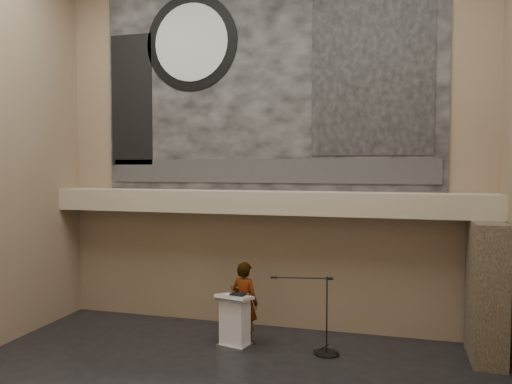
% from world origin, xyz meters
% --- Properties ---
extents(wall_back, '(10.00, 0.02, 8.50)m').
position_xyz_m(wall_back, '(0.00, 4.00, 4.25)').
color(wall_back, '#806D51').
rests_on(wall_back, floor).
extents(wall_front, '(10.00, 0.02, 8.50)m').
position_xyz_m(wall_front, '(0.00, -4.00, 4.25)').
color(wall_front, '#806D51').
rests_on(wall_front, floor).
extents(soffit, '(10.00, 0.80, 0.50)m').
position_xyz_m(soffit, '(0.00, 3.60, 2.95)').
color(soffit, tan).
rests_on(soffit, wall_back).
extents(sprinkler_left, '(0.04, 0.04, 0.06)m').
position_xyz_m(sprinkler_left, '(-1.60, 3.55, 2.67)').
color(sprinkler_left, '#B2893D').
rests_on(sprinkler_left, soffit).
extents(sprinkler_right, '(0.04, 0.04, 0.06)m').
position_xyz_m(sprinkler_right, '(1.90, 3.55, 2.67)').
color(sprinkler_right, '#B2893D').
rests_on(sprinkler_right, soffit).
extents(banner, '(8.00, 0.05, 5.00)m').
position_xyz_m(banner, '(0.00, 3.97, 5.70)').
color(banner, black).
rests_on(banner, wall_back).
extents(banner_text_strip, '(7.76, 0.02, 0.55)m').
position_xyz_m(banner_text_strip, '(0.00, 3.93, 3.65)').
color(banner_text_strip, '#2C2C2C').
rests_on(banner_text_strip, banner).
extents(banner_clock_rim, '(2.30, 0.02, 2.30)m').
position_xyz_m(banner_clock_rim, '(-1.80, 3.93, 6.70)').
color(banner_clock_rim, black).
rests_on(banner_clock_rim, banner).
extents(banner_clock_face, '(1.84, 0.02, 1.84)m').
position_xyz_m(banner_clock_face, '(-1.80, 3.91, 6.70)').
color(banner_clock_face, silver).
rests_on(banner_clock_face, banner).
extents(banner_building_print, '(2.60, 0.02, 3.60)m').
position_xyz_m(banner_building_print, '(2.40, 3.93, 5.80)').
color(banner_building_print, black).
rests_on(banner_building_print, banner).
extents(banner_brick_print, '(1.10, 0.02, 3.20)m').
position_xyz_m(banner_brick_print, '(-3.40, 3.93, 5.40)').
color(banner_brick_print, black).
rests_on(banner_brick_print, banner).
extents(stone_pier, '(0.60, 1.40, 2.70)m').
position_xyz_m(stone_pier, '(4.65, 3.15, 1.35)').
color(stone_pier, '#3E3426').
rests_on(stone_pier, floor).
extents(lectern, '(0.79, 0.64, 1.13)m').
position_xyz_m(lectern, '(-0.25, 2.44, 0.55)').
color(lectern, silver).
rests_on(lectern, floor).
extents(binder, '(0.32, 0.26, 0.04)m').
position_xyz_m(binder, '(-0.18, 2.44, 1.12)').
color(binder, black).
rests_on(binder, lectern).
extents(papers, '(0.23, 0.29, 0.00)m').
position_xyz_m(papers, '(-0.36, 2.40, 1.10)').
color(papers, silver).
rests_on(papers, lectern).
extents(speaker_person, '(0.73, 0.59, 1.74)m').
position_xyz_m(speaker_person, '(-0.12, 2.75, 0.87)').
color(speaker_person, silver).
rests_on(speaker_person, floor).
extents(mic_stand, '(1.36, 0.52, 1.57)m').
position_xyz_m(mic_stand, '(1.60, 2.59, 0.23)').
color(mic_stand, black).
rests_on(mic_stand, floor).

